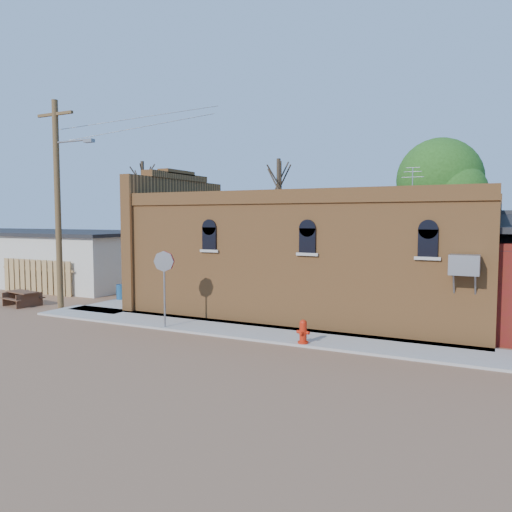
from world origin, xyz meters
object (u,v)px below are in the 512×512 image
at_px(utility_pole, 59,200).
at_px(trash_barrel, 121,292).
at_px(fire_hydrant, 303,332).
at_px(stop_sign, 164,269).
at_px(brick_bar, 307,257).
at_px(picnic_table, 22,296).

distance_m(utility_pole, trash_barrel, 5.26).
relative_size(fire_hydrant, stop_sign, 0.27).
xyz_separation_m(utility_pole, stop_sign, (6.46, -1.20, -2.59)).
relative_size(brick_bar, fire_hydrant, 21.89).
height_order(stop_sign, picnic_table, stop_sign).
bearing_deg(stop_sign, picnic_table, 179.15).
height_order(fire_hydrant, stop_sign, stop_sign).
bearing_deg(brick_bar, fire_hydrant, -70.26).
distance_m(stop_sign, picnic_table, 8.93).
bearing_deg(brick_bar, picnic_table, -159.46).
xyz_separation_m(fire_hydrant, stop_sign, (-5.30, 0.00, 1.73)).
height_order(utility_pole, picnic_table, utility_pole).
xyz_separation_m(fire_hydrant, picnic_table, (-14.00, 0.99, -0.02)).
bearing_deg(utility_pole, fire_hydrant, -5.84).
height_order(brick_bar, utility_pole, utility_pole).
distance_m(fire_hydrant, trash_barrel, 11.65).
bearing_deg(utility_pole, trash_barrel, 73.51).
bearing_deg(utility_pole, brick_bar, 23.69).
distance_m(brick_bar, stop_sign, 6.42).
bearing_deg(picnic_table, fire_hydrant, 6.01).
xyz_separation_m(brick_bar, stop_sign, (-3.32, -5.49, -0.16)).
height_order(utility_pole, fire_hydrant, utility_pole).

